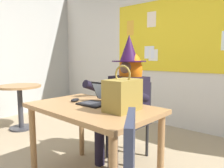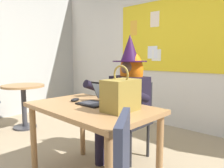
% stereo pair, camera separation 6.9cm
% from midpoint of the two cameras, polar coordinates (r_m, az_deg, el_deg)
% --- Properties ---
extents(wall_back_bulletin, '(5.78, 2.28, 2.82)m').
position_cam_midpoint_polar(wall_back_bulletin, '(3.70, 18.92, 10.43)').
color(wall_back_bulletin, silver).
rests_on(wall_back_bulletin, ground).
extents(desk_main, '(1.22, 0.79, 0.75)m').
position_cam_midpoint_polar(desk_main, '(1.97, -4.58, -8.80)').
color(desk_main, '#A37547').
rests_on(desk_main, ground).
extents(chair_at_desk, '(0.43, 0.43, 0.90)m').
position_cam_midpoint_polar(chair_at_desk, '(2.59, 6.28, -8.20)').
color(chair_at_desk, black).
rests_on(chair_at_desk, ground).
extents(person_costumed, '(0.61, 0.67, 1.44)m').
position_cam_midpoint_polar(person_costumed, '(2.43, 4.59, -2.23)').
color(person_costumed, black).
rests_on(person_costumed, ground).
extents(laptop, '(0.26, 0.31, 0.20)m').
position_cam_midpoint_polar(laptop, '(2.03, -3.09, -4.01)').
color(laptop, black).
rests_on(laptop, desk_main).
extents(computer_mouse, '(0.07, 0.11, 0.03)m').
position_cam_midpoint_polar(computer_mouse, '(2.15, -9.02, -4.21)').
color(computer_mouse, black).
rests_on(computer_mouse, desk_main).
extents(handbag, '(0.20, 0.30, 0.38)m').
position_cam_midpoint_polar(handbag, '(1.74, 3.53, -2.91)').
color(handbag, olive).
rests_on(handbag, desk_main).
extents(side_table_round, '(0.68, 0.68, 0.73)m').
position_cam_midpoint_polar(side_table_round, '(3.82, -22.22, -3.18)').
color(side_table_round, '#A37547').
rests_on(side_table_round, ground).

